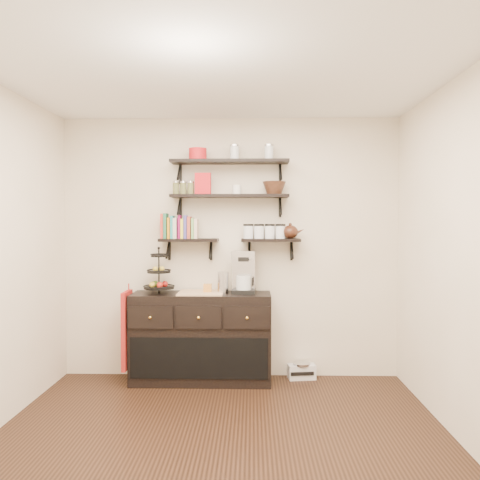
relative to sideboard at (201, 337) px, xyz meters
name	(u,v)px	position (x,y,z in m)	size (l,w,h in m)	color
floor	(220,448)	(0.29, -1.51, -0.45)	(3.50, 3.50, 0.00)	black
ceiling	(219,67)	(0.29, -1.51, 2.25)	(3.50, 3.50, 0.02)	white
back_wall	(230,248)	(0.29, 0.24, 0.90)	(3.50, 0.02, 2.70)	#F2E3CD
right_wall	(470,261)	(2.04, -1.51, 0.90)	(0.02, 3.50, 2.70)	#F2E3CD
shelf_top	(230,162)	(0.29, 0.10, 1.78)	(1.20, 0.27, 0.23)	black
shelf_mid	(230,196)	(0.29, 0.10, 1.43)	(1.20, 0.27, 0.23)	black
shelf_low_left	(189,241)	(-0.13, 0.12, 0.98)	(0.60, 0.25, 0.23)	black
shelf_low_right	(271,241)	(0.71, 0.12, 0.98)	(0.60, 0.25, 0.23)	black
cookbooks	(182,227)	(-0.20, 0.12, 1.11)	(0.40, 0.15, 0.26)	red
glass_canisters	(264,232)	(0.64, 0.12, 1.06)	(0.43, 0.10, 0.13)	silver
sideboard	(201,337)	(0.00, 0.00, 0.00)	(1.40, 0.50, 0.92)	black
fruit_stand	(159,278)	(-0.42, 0.00, 0.60)	(0.30, 0.30, 0.45)	black
candle	(208,288)	(0.07, 0.00, 0.50)	(0.08, 0.08, 0.08)	#BD782B
coffee_maker	(244,273)	(0.43, 0.03, 0.65)	(0.25, 0.24, 0.43)	black
thermal_carafe	(223,283)	(0.22, -0.02, 0.56)	(0.11, 0.11, 0.22)	silver
apron	(127,330)	(-0.73, -0.10, 0.10)	(0.04, 0.33, 0.77)	maroon
radio	(302,371)	(1.03, 0.12, -0.37)	(0.29, 0.21, 0.17)	silver
recipe_box	(203,184)	(0.01, 0.10, 1.56)	(0.16, 0.06, 0.22)	red
walnut_bowl	(274,188)	(0.74, 0.10, 1.51)	(0.24, 0.24, 0.13)	black
ramekins	(237,190)	(0.36, 0.10, 1.50)	(0.09, 0.09, 0.10)	white
teapot	(290,231)	(0.91, 0.12, 1.08)	(0.22, 0.16, 0.16)	#371B10
red_pot	(198,154)	(-0.04, 0.10, 1.86)	(0.18, 0.18, 0.12)	red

